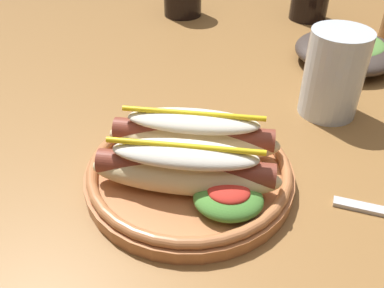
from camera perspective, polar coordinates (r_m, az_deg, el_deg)
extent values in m
cube|color=olive|center=(0.65, 2.55, 5.32)|extent=(1.27, 0.99, 0.04)
cylinder|color=olive|center=(1.32, -21.24, 1.56)|extent=(0.06, 0.06, 0.70)
cylinder|color=#B77042|center=(0.47, -0.35, -4.31)|extent=(0.23, 0.23, 0.02)
torus|color=#B77042|center=(0.46, -0.36, -3.19)|extent=(0.23, 0.23, 0.01)
ellipsoid|color=beige|center=(0.43, -0.95, -4.10)|extent=(0.20, 0.06, 0.04)
cylinder|color=brown|center=(0.43, -0.96, -3.31)|extent=(0.18, 0.03, 0.03)
ellipsoid|color=silver|center=(0.42, -0.98, -1.39)|extent=(0.15, 0.05, 0.02)
cylinder|color=yellow|center=(0.41, -1.00, -0.29)|extent=(0.16, 0.01, 0.01)
ellipsoid|color=beige|center=(0.48, 0.15, 0.56)|extent=(0.20, 0.06, 0.04)
cylinder|color=brown|center=(0.47, 0.15, 1.32)|extent=(0.18, 0.03, 0.03)
ellipsoid|color=silver|center=(0.46, 0.16, 3.16)|extent=(0.15, 0.05, 0.02)
cylinder|color=yellow|center=(0.46, 0.16, 4.20)|extent=(0.16, 0.01, 0.01)
ellipsoid|color=#4C8C38|center=(0.42, 4.99, -7.51)|extent=(0.07, 0.06, 0.02)
ellipsoid|color=red|center=(0.41, 5.06, -6.52)|extent=(0.04, 0.04, 0.01)
cube|color=silver|center=(0.48, 23.74, -8.24)|extent=(0.09, 0.03, 0.00)
cylinder|color=silver|center=(0.60, 18.81, 9.07)|extent=(0.08, 0.08, 0.12)
ellipsoid|color=#423833|center=(0.77, 20.31, 11.83)|extent=(0.17, 0.17, 0.04)
ellipsoid|color=#56893D|center=(0.76, 20.54, 12.77)|extent=(0.12, 0.12, 0.02)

